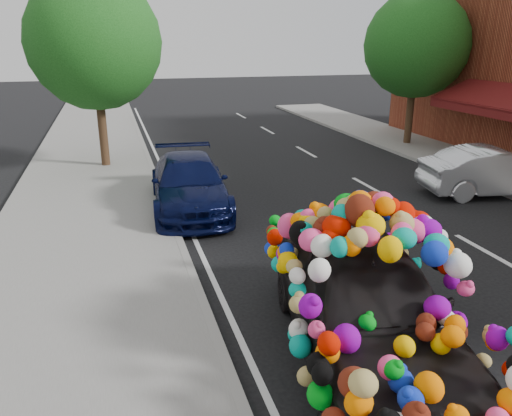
{
  "coord_description": "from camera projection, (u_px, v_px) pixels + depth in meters",
  "views": [
    {
      "loc": [
        -3.51,
        -7.59,
        4.1
      ],
      "look_at": [
        -0.99,
        1.1,
        1.04
      ],
      "focal_mm": 35.0,
      "sensor_mm": 36.0,
      "label": 1
    }
  ],
  "objects": [
    {
      "name": "tree_far_b",
      "position": [
        416.0,
        45.0,
        19.11
      ],
      "size": [
        4.0,
        4.0,
        5.9
      ],
      "color": "#332114",
      "rests_on": "ground"
    },
    {
      "name": "ground",
      "position": [
        324.0,
        275.0,
        9.15
      ],
      "size": [
        100.0,
        100.0,
        0.0
      ],
      "primitive_type": "plane",
      "color": "black",
      "rests_on": "ground"
    },
    {
      "name": "lane_markings",
      "position": [
        488.0,
        253.0,
        10.09
      ],
      "size": [
        6.0,
        50.0,
        0.01
      ],
      "primitive_type": null,
      "color": "silver",
      "rests_on": "ground"
    },
    {
      "name": "plush_art_car",
      "position": [
        366.0,
        277.0,
        6.52
      ],
      "size": [
        3.01,
        5.18,
        2.24
      ],
      "rotation": [
        0.0,
        0.0,
        -0.17
      ],
      "color": "black",
      "rests_on": "ground"
    },
    {
      "name": "silver_hatchback",
      "position": [
        496.0,
        172.0,
        13.7
      ],
      "size": [
        4.2,
        2.08,
        1.32
      ],
      "primitive_type": "imported",
      "rotation": [
        0.0,
        0.0,
        1.4
      ],
      "color": "silver",
      "rests_on": "ground"
    },
    {
      "name": "tree_near_sidewalk",
      "position": [
        94.0,
        42.0,
        15.5
      ],
      "size": [
        4.2,
        4.2,
        6.13
      ],
      "color": "#332114",
      "rests_on": "ground"
    },
    {
      "name": "navy_sedan",
      "position": [
        189.0,
        184.0,
        12.57
      ],
      "size": [
        2.2,
        4.67,
        1.32
      ],
      "primitive_type": "imported",
      "rotation": [
        0.0,
        0.0,
        -0.08
      ],
      "color": "black",
      "rests_on": "ground"
    },
    {
      "name": "kerb",
      "position": [
        197.0,
        289.0,
        8.51
      ],
      "size": [
        0.15,
        60.0,
        0.13
      ],
      "primitive_type": "cube",
      "color": "gray",
      "rests_on": "ground"
    },
    {
      "name": "sidewalk",
      "position": [
        77.0,
        305.0,
        7.99
      ],
      "size": [
        4.0,
        60.0,
        0.12
      ],
      "primitive_type": "cube",
      "color": "gray",
      "rests_on": "ground"
    }
  ]
}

